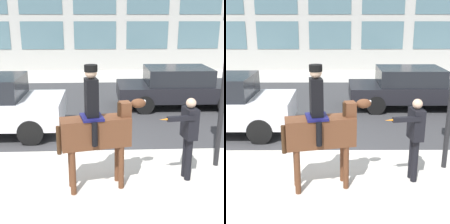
% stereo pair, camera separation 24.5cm
% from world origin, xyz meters
% --- Properties ---
extents(ground_plane, '(80.00, 80.00, 0.00)m').
position_xyz_m(ground_plane, '(0.00, 0.00, 0.00)').
color(ground_plane, beige).
extents(road_surface, '(25.58, 8.50, 0.01)m').
position_xyz_m(road_surface, '(0.00, 4.75, 0.00)').
color(road_surface, '#38383A').
rests_on(road_surface, ground_plane).
extents(mounted_horse_lead, '(1.72, 0.69, 2.45)m').
position_xyz_m(mounted_horse_lead, '(0.11, -1.26, 1.25)').
color(mounted_horse_lead, '#59331E').
rests_on(mounted_horse_lead, ground_plane).
extents(pedestrian_bystander, '(0.82, 0.52, 1.74)m').
position_xyz_m(pedestrian_bystander, '(1.96, -0.99, 1.03)').
color(pedestrian_bystander, black).
rests_on(pedestrian_bystander, ground_plane).
extents(street_car_far_lane, '(4.64, 2.06, 1.48)m').
position_xyz_m(street_car_far_lane, '(3.16, 4.47, 0.77)').
color(street_car_far_lane, black).
rests_on(street_car_far_lane, ground_plane).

